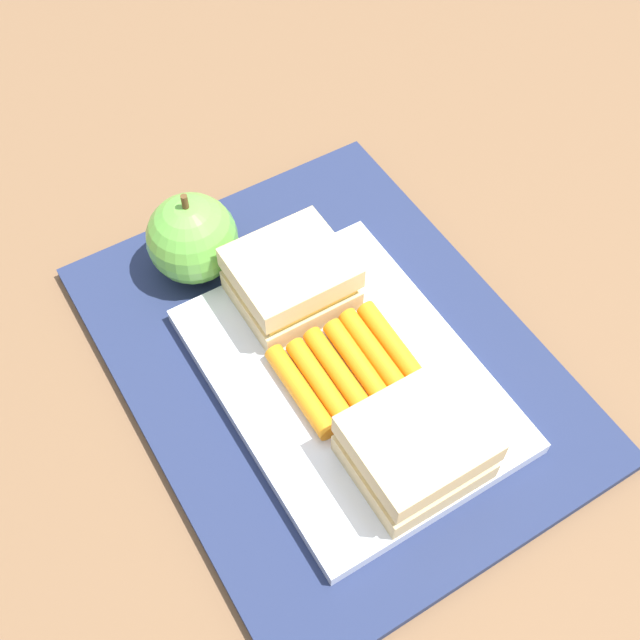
% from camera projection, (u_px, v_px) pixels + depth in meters
% --- Properties ---
extents(ground_plane, '(2.40, 2.40, 0.00)m').
position_uv_depth(ground_plane, '(329.00, 365.00, 0.58)').
color(ground_plane, brown).
extents(lunchbag_mat, '(0.36, 0.28, 0.01)m').
position_uv_depth(lunchbag_mat, '(329.00, 361.00, 0.58)').
color(lunchbag_mat, navy).
rests_on(lunchbag_mat, ground_plane).
extents(food_tray, '(0.23, 0.17, 0.01)m').
position_uv_depth(food_tray, '(348.00, 379.00, 0.56)').
color(food_tray, white).
rests_on(food_tray, lunchbag_mat).
extents(sandwich_half_left, '(0.07, 0.08, 0.04)m').
position_uv_depth(sandwich_half_left, '(416.00, 448.00, 0.49)').
color(sandwich_half_left, '#DBC189').
rests_on(sandwich_half_left, food_tray).
extents(sandwich_half_right, '(0.07, 0.08, 0.04)m').
position_uv_depth(sandwich_half_right, '(291.00, 279.00, 0.57)').
color(sandwich_half_right, '#DBC189').
rests_on(sandwich_half_right, food_tray).
extents(carrot_sticks_bundle, '(0.08, 0.09, 0.02)m').
position_uv_depth(carrot_sticks_bundle, '(349.00, 369.00, 0.55)').
color(carrot_sticks_bundle, orange).
rests_on(carrot_sticks_bundle, food_tray).
extents(apple, '(0.07, 0.07, 0.08)m').
position_uv_depth(apple, '(192.00, 239.00, 0.59)').
color(apple, '#66B742').
rests_on(apple, lunchbag_mat).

